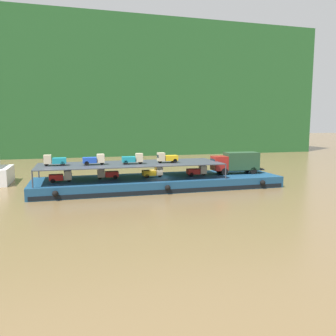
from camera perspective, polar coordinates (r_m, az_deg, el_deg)
name	(u,v)px	position (r m, az deg, el deg)	size (l,w,h in m)	color
ground_plane	(159,188)	(46.93, -1.53, -3.33)	(400.00, 400.00, 0.00)	brown
hillside_far_bank	(110,81)	(105.08, -9.67, 14.09)	(117.14, 30.89, 37.16)	#235628
cargo_barge	(159,182)	(46.77, -1.53, -2.43)	(33.23, 9.18, 1.50)	navy
covered_lorry	(236,162)	(50.60, 11.31, 0.99)	(7.93, 2.57, 3.10)	maroon
cargo_rack	(131,164)	(45.64, -6.18, 0.69)	(24.03, 7.80, 2.00)	#383D47
mini_truck_lower_stern	(61,177)	(44.69, -17.45, -1.38)	(2.77, 1.25, 1.38)	red
mini_truck_lower_aft	(108,174)	(45.74, -10.06, -0.94)	(2.77, 1.25, 1.38)	red
mini_truck_lower_mid	(153,172)	(46.42, -2.54, -0.71)	(2.79, 1.30, 1.38)	gold
mini_truck_lower_fore	(197,171)	(47.93, 4.87, -0.46)	(2.78, 1.27, 1.38)	red
mini_truck_upper_stern	(55,160)	(45.21, -18.39, 1.24)	(2.74, 1.21, 1.38)	teal
mini_truck_upper_mid	(94,160)	(44.74, -12.24, 1.39)	(2.76, 1.24, 1.38)	#1E47B7
mini_truck_upper_fore	(133,159)	(44.90, -5.89, 1.55)	(2.79, 1.29, 1.38)	teal
mini_truck_upper_bow	(167,158)	(46.07, -0.17, 1.74)	(2.77, 1.25, 1.38)	gold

